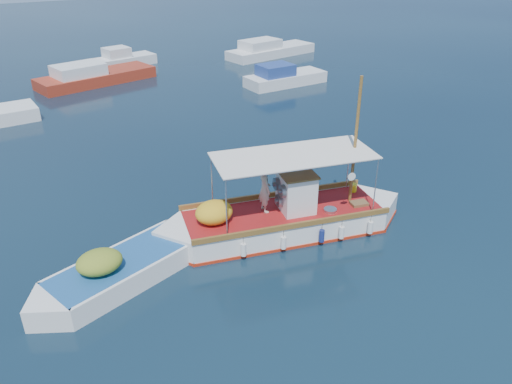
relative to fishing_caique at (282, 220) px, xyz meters
name	(u,v)px	position (x,y,z in m)	size (l,w,h in m)	color
ground	(274,223)	(0.05, 0.67, -0.52)	(160.00, 160.00, 0.00)	black
fishing_caique	(282,220)	(0.00, 0.00, 0.00)	(9.50, 3.95, 5.91)	white
dinghy	(124,270)	(-5.98, -0.07, -0.18)	(6.43, 3.47, 1.67)	white
bg_boat_n	(93,77)	(-1.54, 24.62, -0.03)	(9.05, 4.83, 1.80)	#A02E1A
bg_boat_ne	(283,78)	(10.78, 17.57, -0.03)	(6.26, 2.58, 1.80)	silver
bg_boat_e	(269,51)	(14.66, 26.52, -0.03)	(8.98, 4.20, 1.80)	silver
bg_boat_far_n	(124,60)	(2.03, 29.17, -0.03)	(5.22, 2.98, 1.80)	silver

